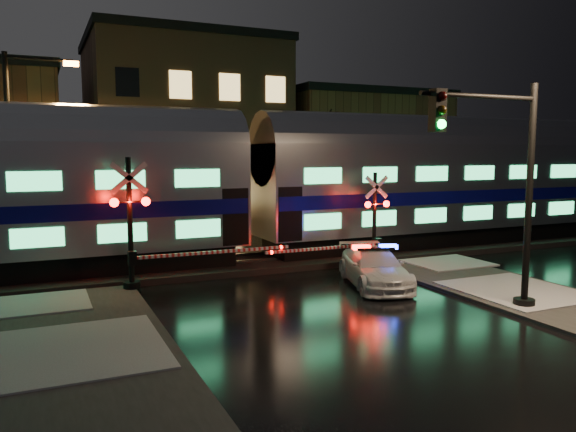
{
  "coord_description": "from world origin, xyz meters",
  "views": [
    {
      "loc": [
        -7.25,
        -15.92,
        4.5
      ],
      "look_at": [
        0.99,
        2.5,
        2.2
      ],
      "focal_mm": 35.0,
      "sensor_mm": 36.0,
      "label": 1
    }
  ],
  "objects_px": {
    "crossing_signal_left": "(142,236)",
    "traffic_light": "(503,193)",
    "streetlight": "(17,144)",
    "crossing_signal_right": "(368,230)",
    "police_car": "(375,268)"
  },
  "relations": [
    {
      "from": "crossing_signal_left",
      "to": "traffic_light",
      "type": "relative_size",
      "value": 0.96
    },
    {
      "from": "crossing_signal_left",
      "to": "streetlight",
      "type": "xyz_separation_m",
      "value": [
        -3.65,
        6.69,
        3.04
      ]
    },
    {
      "from": "traffic_light",
      "to": "crossing_signal_right",
      "type": "bearing_deg",
      "value": 83.62
    },
    {
      "from": "traffic_light",
      "to": "streetlight",
      "type": "distance_m",
      "value": 18.21
    },
    {
      "from": "streetlight",
      "to": "crossing_signal_left",
      "type": "bearing_deg",
      "value": -61.35
    },
    {
      "from": "police_car",
      "to": "crossing_signal_left",
      "type": "xyz_separation_m",
      "value": [
        -7.26,
        2.46,
        1.17
      ]
    },
    {
      "from": "police_car",
      "to": "traffic_light",
      "type": "relative_size",
      "value": 0.72
    },
    {
      "from": "police_car",
      "to": "crossing_signal_left",
      "type": "distance_m",
      "value": 7.75
    },
    {
      "from": "crossing_signal_left",
      "to": "police_car",
      "type": "bearing_deg",
      "value": -18.75
    },
    {
      "from": "crossing_signal_right",
      "to": "traffic_light",
      "type": "xyz_separation_m",
      "value": [
        0.1,
        -6.69,
        1.86
      ]
    },
    {
      "from": "crossing_signal_right",
      "to": "streetlight",
      "type": "xyz_separation_m",
      "value": [
        -12.16,
        6.7,
        3.31
      ]
    },
    {
      "from": "police_car",
      "to": "traffic_light",
      "type": "height_order",
      "value": "traffic_light"
    },
    {
      "from": "police_car",
      "to": "streetlight",
      "type": "height_order",
      "value": "streetlight"
    },
    {
      "from": "traffic_light",
      "to": "streetlight",
      "type": "bearing_deg",
      "value": 125.2
    },
    {
      "from": "traffic_light",
      "to": "crossing_signal_left",
      "type": "bearing_deg",
      "value": 134.82
    }
  ]
}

